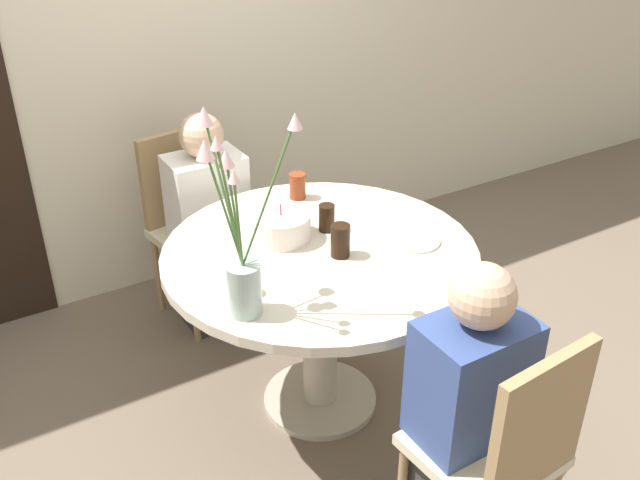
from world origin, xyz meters
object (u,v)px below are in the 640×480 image
object	(u,v)px
person_boy	(209,230)
person_woman	(466,421)
chair_right_flank	(504,447)
side_plate	(414,240)
chair_far_back	(191,215)
birthday_cake	(281,226)
drink_glass_0	(297,186)
flower_vase	(239,252)
drink_glass_2	(235,279)
drink_glass_3	(327,218)
drink_glass_1	(340,241)

from	to	relation	value
person_boy	person_woman	bearing A→B (deg)	-82.99
chair_right_flank	side_plate	xyz separation A→B (m)	(0.27, 0.82, 0.24)
chair_far_back	birthday_cake	bearing A→B (deg)	-94.11
chair_right_flank	drink_glass_0	bearing A→B (deg)	-97.37
side_plate	flower_vase	bearing A→B (deg)	-174.36
drink_glass_2	chair_far_back	bearing A→B (deg)	77.20
flower_vase	side_plate	distance (m)	0.81
chair_far_back	drink_glass_3	distance (m)	0.92
birthday_cake	flower_vase	distance (m)	0.53
flower_vase	person_woman	bearing A→B (deg)	-50.30
birthday_cake	drink_glass_1	xyz separation A→B (m)	(0.13, -0.23, 0.01)
drink_glass_1	drink_glass_2	distance (m)	0.44
birthday_cake	drink_glass_0	size ratio (longest dim) A/B	2.03
birthday_cake	drink_glass_3	world-z (taller)	birthday_cake
side_plate	drink_glass_0	distance (m)	0.61
side_plate	drink_glass_0	world-z (taller)	drink_glass_0
side_plate	person_woman	size ratio (longest dim) A/B	0.18
chair_right_flank	drink_glass_1	size ratio (longest dim) A/B	7.32
drink_glass_1	drink_glass_3	xyz separation A→B (m)	(0.06, 0.20, -0.01)
drink_glass_0	drink_glass_2	xyz separation A→B (m)	(-0.55, -0.54, 0.00)
drink_glass_0	drink_glass_3	bearing A→B (deg)	-98.17
drink_glass_1	drink_glass_2	size ratio (longest dim) A/B	1.10
drink_glass_3	birthday_cake	bearing A→B (deg)	169.18
flower_vase	drink_glass_2	size ratio (longest dim) A/B	5.96
flower_vase	drink_glass_1	world-z (taller)	flower_vase
drink_glass_1	drink_glass_2	bearing A→B (deg)	-175.88
side_plate	drink_glass_3	size ratio (longest dim) A/B	1.83
drink_glass_0	person_boy	xyz separation A→B (m)	(-0.28, 0.36, -0.31)
birthday_cake	drink_glass_2	world-z (taller)	birthday_cake
side_plate	drink_glass_2	bearing A→B (deg)	177.93
drink_glass_2	side_plate	bearing A→B (deg)	-2.07
side_plate	drink_glass_2	distance (m)	0.75
flower_vase	drink_glass_1	xyz separation A→B (m)	(0.47, 0.14, -0.16)
flower_vase	side_plate	size ratio (longest dim) A/B	3.42
chair_right_flank	person_boy	size ratio (longest dim) A/B	0.85
drink_glass_3	person_woman	world-z (taller)	person_woman
drink_glass_3	person_woman	xyz separation A→B (m)	(-0.04, -0.92, -0.31)
drink_glass_2	person_boy	xyz separation A→B (m)	(0.27, 0.90, -0.31)
birthday_cake	drink_glass_1	bearing A→B (deg)	-61.54
chair_far_back	side_plate	distance (m)	1.22
chair_far_back	birthday_cake	size ratio (longest dim) A/B	4.05
chair_right_flank	side_plate	size ratio (longest dim) A/B	4.63
drink_glass_3	person_woman	bearing A→B (deg)	-92.55
flower_vase	person_boy	distance (m)	1.15
drink_glass_1	person_boy	bearing A→B (deg)	101.46
drink_glass_3	person_boy	bearing A→B (deg)	109.33
chair_right_flank	drink_glass_2	distance (m)	1.02
chair_right_flank	side_plate	world-z (taller)	chair_right_flank
drink_glass_1	person_woman	size ratio (longest dim) A/B	0.12
person_boy	flower_vase	bearing A→B (deg)	-106.18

